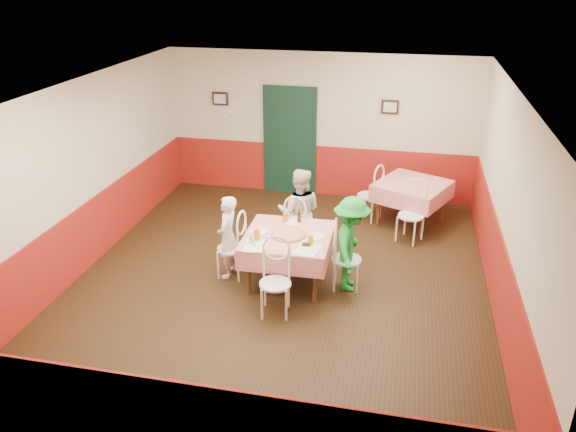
% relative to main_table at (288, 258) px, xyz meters
% --- Properties ---
extents(floor, '(7.00, 7.00, 0.00)m').
position_rel_main_table_xyz_m(floor, '(-0.11, 0.01, -0.38)').
color(floor, black).
rests_on(floor, ground).
extents(ceiling, '(7.00, 7.00, 0.00)m').
position_rel_main_table_xyz_m(ceiling, '(-0.11, 0.01, 2.42)').
color(ceiling, white).
rests_on(ceiling, back_wall).
extents(back_wall, '(6.00, 0.10, 2.80)m').
position_rel_main_table_xyz_m(back_wall, '(-0.11, 3.51, 1.02)').
color(back_wall, beige).
rests_on(back_wall, ground).
extents(front_wall, '(6.00, 0.10, 2.80)m').
position_rel_main_table_xyz_m(front_wall, '(-0.11, -3.49, 1.02)').
color(front_wall, beige).
rests_on(front_wall, ground).
extents(left_wall, '(0.10, 7.00, 2.80)m').
position_rel_main_table_xyz_m(left_wall, '(-3.11, 0.01, 1.02)').
color(left_wall, beige).
rests_on(left_wall, ground).
extents(right_wall, '(0.10, 7.00, 2.80)m').
position_rel_main_table_xyz_m(right_wall, '(2.89, 0.01, 1.02)').
color(right_wall, beige).
rests_on(right_wall, ground).
extents(wainscot_back, '(6.00, 0.03, 1.00)m').
position_rel_main_table_xyz_m(wainscot_back, '(-0.11, 3.50, 0.12)').
color(wainscot_back, maroon).
rests_on(wainscot_back, ground).
extents(wainscot_front, '(6.00, 0.03, 1.00)m').
position_rel_main_table_xyz_m(wainscot_front, '(-0.11, -3.47, 0.12)').
color(wainscot_front, maroon).
rests_on(wainscot_front, ground).
extents(wainscot_left, '(0.03, 7.00, 1.00)m').
position_rel_main_table_xyz_m(wainscot_left, '(-3.09, 0.01, 0.12)').
color(wainscot_left, maroon).
rests_on(wainscot_left, ground).
extents(wainscot_right, '(0.03, 7.00, 1.00)m').
position_rel_main_table_xyz_m(wainscot_right, '(2.88, 0.01, 0.12)').
color(wainscot_right, maroon).
rests_on(wainscot_right, ground).
extents(door, '(0.96, 0.06, 2.10)m').
position_rel_main_table_xyz_m(door, '(-0.71, 3.46, 0.68)').
color(door, black).
rests_on(door, ground).
extents(picture_left, '(0.32, 0.03, 0.26)m').
position_rel_main_table_xyz_m(picture_left, '(-2.11, 3.46, 1.48)').
color(picture_left, black).
rests_on(picture_left, back_wall).
extents(picture_right, '(0.32, 0.03, 0.26)m').
position_rel_main_table_xyz_m(picture_right, '(1.19, 3.46, 1.48)').
color(picture_right, black).
rests_on(picture_right, back_wall).
extents(thermostat, '(0.10, 0.03, 0.10)m').
position_rel_main_table_xyz_m(thermostat, '(-2.01, 3.46, 1.12)').
color(thermostat, white).
rests_on(thermostat, back_wall).
extents(main_table, '(1.24, 1.24, 0.77)m').
position_rel_main_table_xyz_m(main_table, '(0.00, 0.00, 0.00)').
color(main_table, red).
rests_on(main_table, ground).
extents(second_table, '(1.49, 1.49, 0.77)m').
position_rel_main_table_xyz_m(second_table, '(1.72, 2.47, 0.00)').
color(second_table, red).
rests_on(second_table, ground).
extents(chair_left, '(0.45, 0.45, 0.90)m').
position_rel_main_table_xyz_m(chair_left, '(-0.85, -0.01, 0.08)').
color(chair_left, white).
rests_on(chair_left, ground).
extents(chair_right, '(0.45, 0.45, 0.90)m').
position_rel_main_table_xyz_m(chair_right, '(0.85, 0.01, 0.08)').
color(chair_right, white).
rests_on(chair_right, ground).
extents(chair_far, '(0.48, 0.48, 0.90)m').
position_rel_main_table_xyz_m(chair_far, '(-0.01, 0.85, 0.08)').
color(chair_far, white).
rests_on(chair_far, ground).
extents(chair_near, '(0.47, 0.47, 0.90)m').
position_rel_main_table_xyz_m(chair_near, '(0.01, -0.85, 0.08)').
color(chair_near, white).
rests_on(chair_near, ground).
extents(chair_second_a, '(0.56, 0.56, 0.90)m').
position_rel_main_table_xyz_m(chair_second_a, '(0.97, 2.47, 0.08)').
color(chair_second_a, white).
rests_on(chair_second_a, ground).
extents(chair_second_b, '(0.56, 0.56, 0.90)m').
position_rel_main_table_xyz_m(chair_second_b, '(1.72, 1.72, 0.08)').
color(chair_second_b, white).
rests_on(chair_second_b, ground).
extents(pizza, '(0.48, 0.48, 0.03)m').
position_rel_main_table_xyz_m(pizza, '(0.01, -0.02, 0.40)').
color(pizza, '#B74723').
rests_on(pizza, main_table).
extents(plate_left, '(0.25, 0.25, 0.01)m').
position_rel_main_table_xyz_m(plate_left, '(-0.43, -0.00, 0.39)').
color(plate_left, white).
rests_on(plate_left, main_table).
extents(plate_right, '(0.25, 0.25, 0.01)m').
position_rel_main_table_xyz_m(plate_right, '(0.41, 0.01, 0.39)').
color(plate_right, white).
rests_on(plate_right, main_table).
extents(plate_far, '(0.25, 0.25, 0.01)m').
position_rel_main_table_xyz_m(plate_far, '(-0.01, 0.40, 0.39)').
color(plate_far, white).
rests_on(plate_far, main_table).
extents(glass_a, '(0.09, 0.09, 0.16)m').
position_rel_main_table_xyz_m(glass_a, '(-0.39, -0.25, 0.46)').
color(glass_a, '#BF7219').
rests_on(glass_a, main_table).
extents(glass_b, '(0.07, 0.07, 0.13)m').
position_rel_main_table_xyz_m(glass_b, '(0.37, -0.23, 0.45)').
color(glass_b, '#BF7219').
rests_on(glass_b, main_table).
extents(glass_c, '(0.07, 0.07, 0.14)m').
position_rel_main_table_xyz_m(glass_c, '(-0.13, 0.41, 0.45)').
color(glass_c, '#BF7219').
rests_on(glass_c, main_table).
extents(beer_bottle, '(0.05, 0.05, 0.20)m').
position_rel_main_table_xyz_m(beer_bottle, '(0.08, 0.41, 0.48)').
color(beer_bottle, '#381C0A').
rests_on(beer_bottle, main_table).
extents(shaker_a, '(0.04, 0.04, 0.09)m').
position_rel_main_table_xyz_m(shaker_a, '(-0.44, -0.42, 0.43)').
color(shaker_a, silver).
rests_on(shaker_a, main_table).
extents(shaker_b, '(0.04, 0.04, 0.09)m').
position_rel_main_table_xyz_m(shaker_b, '(-0.38, -0.47, 0.43)').
color(shaker_b, silver).
rests_on(shaker_b, main_table).
extents(shaker_c, '(0.04, 0.04, 0.09)m').
position_rel_main_table_xyz_m(shaker_c, '(-0.45, -0.34, 0.43)').
color(shaker_c, '#B23319').
rests_on(shaker_c, main_table).
extents(menu_left, '(0.36, 0.44, 0.00)m').
position_rel_main_table_xyz_m(menu_left, '(-0.36, -0.43, 0.39)').
color(menu_left, white).
rests_on(menu_left, main_table).
extents(menu_right, '(0.37, 0.45, 0.00)m').
position_rel_main_table_xyz_m(menu_right, '(0.36, -0.37, 0.39)').
color(menu_right, white).
rests_on(menu_right, main_table).
extents(wallet, '(0.11, 0.09, 0.02)m').
position_rel_main_table_xyz_m(wallet, '(0.31, -0.27, 0.40)').
color(wallet, black).
rests_on(wallet, main_table).
extents(diner_left, '(0.31, 0.47, 1.27)m').
position_rel_main_table_xyz_m(diner_left, '(-0.90, -0.01, 0.26)').
color(diner_left, gray).
rests_on(diner_left, ground).
extents(diner_far, '(0.74, 0.60, 1.43)m').
position_rel_main_table_xyz_m(diner_far, '(-0.01, 0.90, 0.34)').
color(diner_far, gray).
rests_on(diner_far, ground).
extents(diner_right, '(0.54, 0.91, 1.40)m').
position_rel_main_table_xyz_m(diner_right, '(0.90, 0.01, 0.32)').
color(diner_right, gray).
rests_on(diner_right, ground).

